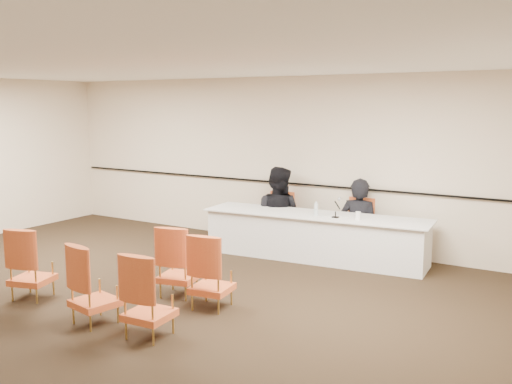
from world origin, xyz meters
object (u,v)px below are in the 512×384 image
water_bottle (316,208)px  aud_chair_back_mid (94,284)px  panelist_second (278,219)px  aud_chair_back_right (149,295)px  aud_chair_front_mid (178,260)px  coffee_cup (358,216)px  aud_chair_back_left (32,263)px  aud_chair_front_right (212,271)px  panel_table (315,237)px  panelist_second_chair (278,219)px  panelist_main (359,233)px  microphone (336,208)px  drinking_glass (316,212)px  panelist_main_chair (359,227)px

water_bottle → aud_chair_back_mid: bearing=-104.1°
panelist_second → aud_chair_back_right: 4.35m
aud_chair_front_mid → aud_chair_back_mid: 1.28m
coffee_cup → aud_chair_back_left: aud_chair_back_left is taller
panelist_second → aud_chair_front_right: bearing=103.2°
panel_table → panelist_second: 1.07m
panelist_second_chair → coffee_cup: bearing=-22.2°
panelist_main → panelist_second: bearing=-1.0°
panel_table → aud_chair_back_mid: bearing=-109.0°
panelist_main → aud_chair_back_left: (-2.82, -4.26, 0.09)m
coffee_cup → aud_chair_back_right: (-0.90, -3.75, -0.33)m
aud_chair_back_left → microphone: bearing=35.6°
aud_chair_front_mid → aud_chair_back_mid: bearing=-112.5°
drinking_glass → aud_chair_back_left: aud_chair_back_left is taller
aud_chair_front_right → coffee_cup: bearing=63.9°
aud_chair_back_left → panelist_main_chair: bearing=39.5°
drinking_glass → aud_chair_back_right: aud_chair_back_right is taller
panelist_main_chair → aud_chair_back_right: size_ratio=1.00×
drinking_glass → aud_chair_front_mid: 2.63m
drinking_glass → aud_chair_back_left: 4.28m
water_bottle → panelist_second_chair: bearing=154.0°
aud_chair_back_mid → aud_chair_back_right: 0.79m
aud_chair_front_mid → panelist_second_chair: bearing=80.6°
panelist_second_chair → aud_chair_front_mid: size_ratio=1.00×
aud_chair_front_right → aud_chair_back_left: (-2.20, -0.93, 0.00)m
panelist_second → drinking_glass: panelist_second is taller
panelist_main → microphone: size_ratio=5.86×
water_bottle → aud_chair_back_left: bearing=-122.5°
panelist_second_chair → aud_chair_front_mid: (0.22, -3.04, 0.00)m
aud_chair_front_right → aud_chair_back_left: same height
panelist_second → aud_chair_back_right: size_ratio=1.99×
drinking_glass → coffee_cup: bearing=3.2°
aud_chair_front_right → aud_chair_back_mid: (-0.84, -1.12, 0.00)m
panelist_second_chair → aud_chair_back_right: 4.35m
panelist_second_chair → aud_chair_back_right: bearing=-84.5°
water_bottle → aud_chair_front_mid: size_ratio=0.22×
aud_chair_front_mid → aud_chair_back_left: size_ratio=1.00×
panelist_main_chair → water_bottle: bearing=-134.3°
aud_chair_front_mid → aud_chair_front_right: same height
panelist_main_chair → panelist_second: bearing=180.0°
aud_chair_front_mid → aud_chair_front_right: bearing=-26.3°
microphone → drinking_glass: (-0.34, 0.02, -0.11)m
aud_chair_front_mid → aud_chair_back_left: same height
panelist_main_chair → aud_chair_back_mid: (-1.46, -4.45, 0.00)m
panel_table → aud_chair_back_left: bearing=-127.4°
aud_chair_back_left → aud_chair_back_mid: bearing=-24.9°
panelist_main → aud_chair_back_right: size_ratio=1.93×
aud_chair_front_mid → aud_chair_back_mid: same height
panelist_main → panelist_main_chair: panelist_main is taller
panelist_main_chair → panelist_second: size_ratio=0.50×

